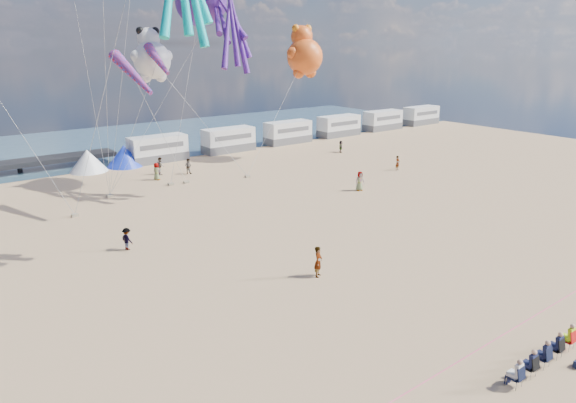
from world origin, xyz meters
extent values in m
plane|color=tan|center=(0.00, 0.00, 0.00)|extent=(120.00, 120.00, 0.00)
plane|color=#314D5E|center=(0.00, 55.00, 0.02)|extent=(120.00, 120.00, 0.00)
cube|color=silver|center=(6.00, 40.00, 1.50)|extent=(6.60, 2.50, 3.00)
cube|color=silver|center=(15.50, 40.00, 1.50)|extent=(6.60, 2.50, 3.00)
cube|color=silver|center=(25.00, 40.00, 1.50)|extent=(6.60, 2.50, 3.00)
cube|color=silver|center=(34.50, 40.00, 1.50)|extent=(6.60, 2.50, 3.00)
cube|color=silver|center=(44.00, 40.00, 1.50)|extent=(6.60, 2.50, 3.00)
cube|color=silver|center=(53.50, 40.00, 1.50)|extent=(6.60, 2.50, 3.00)
cone|color=white|center=(-2.00, 40.00, 1.20)|extent=(4.00, 4.00, 2.40)
cone|color=#1933CC|center=(2.00, 40.00, 1.20)|extent=(4.00, 4.00, 2.40)
cylinder|color=#F2338C|center=(0.00, -5.00, 0.02)|extent=(34.00, 0.03, 0.03)
imported|color=tan|center=(0.67, 5.22, 0.94)|extent=(0.82, 0.76, 1.88)
imported|color=#7F6659|center=(2.36, 32.19, 0.88)|extent=(0.62, 0.75, 1.76)
imported|color=#7F6659|center=(6.06, 32.57, 0.82)|extent=(0.90, 0.95, 1.63)
imported|color=#7F6659|center=(-6.78, 16.08, 0.76)|extent=(0.76, 0.87, 1.53)
imported|color=#7F6659|center=(26.42, 30.86, 0.75)|extent=(0.86, 0.90, 1.50)
imported|color=#7F6659|center=(24.90, 20.23, 0.79)|extent=(1.51, 0.66, 1.58)
imported|color=#7F6659|center=(15.84, 16.95, 0.92)|extent=(0.77, 0.62, 1.83)
imported|color=#7F6659|center=(3.64, 34.12, 0.91)|extent=(0.76, 0.99, 1.82)
cube|color=gray|center=(-7.61, 25.33, 0.11)|extent=(0.50, 0.35, 0.22)
cube|color=gray|center=(2.56, 29.45, 0.11)|extent=(0.50, 0.35, 0.22)
cube|color=gray|center=(10.16, 27.47, 0.11)|extent=(0.50, 0.35, 0.22)
cube|color=gray|center=(4.12, 29.23, 0.11)|extent=(0.50, 0.35, 0.22)
cube|color=gray|center=(-3.51, 29.09, 0.11)|extent=(0.50, 0.35, 0.22)
camera|label=1|loc=(-17.62, -15.75, 13.22)|focal=32.00mm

